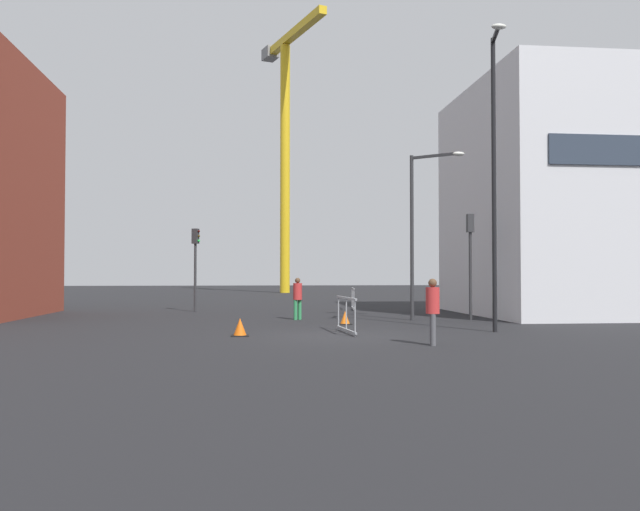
# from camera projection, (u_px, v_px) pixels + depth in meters

# --- Properties ---
(ground) EXTENTS (160.00, 160.00, 0.00)m
(ground) POSITION_uv_depth(u_px,v_px,m) (339.00, 336.00, 18.89)
(ground) COLOR black
(office_block) EXTENTS (13.20, 10.18, 9.96)m
(office_block) POSITION_uv_depth(u_px,v_px,m) (617.00, 201.00, 29.24)
(office_block) COLOR silver
(office_block) RESTS_ON ground
(construction_crane) EXTENTS (5.13, 12.57, 23.97)m
(construction_crane) POSITION_uv_depth(u_px,v_px,m) (286.00, 129.00, 61.30)
(construction_crane) COLOR gold
(construction_crane) RESTS_ON ground
(streetlamp_tall) EXTENTS (0.59, 1.45, 9.05)m
(streetlamp_tall) POSITION_uv_depth(u_px,v_px,m) (494.00, 163.00, 20.18)
(streetlamp_tall) COLOR black
(streetlamp_tall) RESTS_ON ground
(streetlamp_short) EXTENTS (1.75, 1.39, 6.32)m
(streetlamp_short) POSITION_uv_depth(u_px,v_px,m) (419.00, 219.00, 25.19)
(streetlamp_short) COLOR #2D2D30
(streetlamp_short) RESTS_ON ground
(traffic_light_far) EXTENTS (0.39, 0.34, 3.87)m
(traffic_light_far) POSITION_uv_depth(u_px,v_px,m) (195.00, 256.00, 30.79)
(traffic_light_far) COLOR #2D2D30
(traffic_light_far) RESTS_ON ground
(traffic_light_corner) EXTENTS (0.25, 0.37, 4.08)m
(traffic_light_corner) POSITION_uv_depth(u_px,v_px,m) (470.00, 249.00, 25.51)
(traffic_light_corner) COLOR #2D2D30
(traffic_light_corner) RESTS_ON ground
(pedestrian_walking) EXTENTS (0.34, 0.34, 1.62)m
(pedestrian_walking) POSITION_uv_depth(u_px,v_px,m) (298.00, 295.00, 25.53)
(pedestrian_walking) COLOR #2D844C
(pedestrian_walking) RESTS_ON ground
(pedestrian_waiting) EXTENTS (0.34, 0.34, 1.66)m
(pedestrian_waiting) POSITION_uv_depth(u_px,v_px,m) (433.00, 307.00, 16.43)
(pedestrian_waiting) COLOR #4C4C51
(pedestrian_waiting) RESTS_ON ground
(safety_barrier_front) EXTENTS (0.24, 2.53, 1.08)m
(safety_barrier_front) POSITION_uv_depth(u_px,v_px,m) (346.00, 314.00, 19.79)
(safety_barrier_front) COLOR gray
(safety_barrier_front) RESTS_ON ground
(safety_barrier_right_run) EXTENTS (0.31, 2.27, 1.08)m
(safety_barrier_right_run) POSITION_uv_depth(u_px,v_px,m) (353.00, 298.00, 32.34)
(safety_barrier_right_run) COLOR gray
(safety_barrier_right_run) RESTS_ON ground
(traffic_cone_by_barrier) EXTENTS (0.51, 0.51, 0.51)m
(traffic_cone_by_barrier) POSITION_uv_depth(u_px,v_px,m) (240.00, 328.00, 18.85)
(traffic_cone_by_barrier) COLOR black
(traffic_cone_by_barrier) RESTS_ON ground
(traffic_cone_on_verge) EXTENTS (0.46, 0.46, 0.46)m
(traffic_cone_on_verge) POSITION_uv_depth(u_px,v_px,m) (345.00, 318.00, 23.17)
(traffic_cone_on_verge) COLOR black
(traffic_cone_on_verge) RESTS_ON ground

